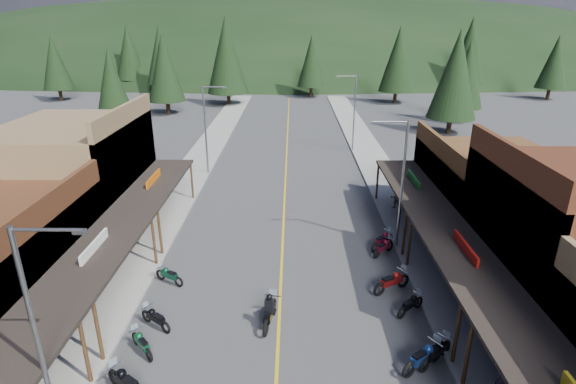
{
  "coord_description": "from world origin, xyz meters",
  "views": [
    {
      "loc": [
        0.59,
        -16.96,
        13.24
      ],
      "look_at": [
        0.33,
        9.7,
        3.0
      ],
      "focal_mm": 28.0,
      "sensor_mm": 36.0,
      "label": 1
    }
  ],
  "objects_px": {
    "pine_6": "(555,62)",
    "bike_west_6": "(126,382)",
    "bike_east_10": "(384,247)",
    "pine_2": "(227,55)",
    "pedestrian_east_b": "(395,197)",
    "shop_west_3": "(77,175)",
    "streetlight_1": "(207,126)",
    "pine_10": "(164,68)",
    "pine_4": "(398,59)",
    "bike_west_8": "(155,317)",
    "pine_7": "(129,52)",
    "pine_5": "(469,50)",
    "shop_east_2": "(576,244)",
    "pine_11": "(456,74)",
    "pine_3": "(312,61)",
    "bike_east_9": "(392,281)",
    "streetlight_2": "(400,180)",
    "bike_west_9": "(169,275)",
    "pine_1": "(161,54)",
    "bike_west_7": "(142,342)",
    "pine_8": "(112,82)",
    "rider_on_bike": "(270,311)",
    "streetlight_0": "(40,333)",
    "bike_east_7": "(436,351)",
    "pine_0": "(55,62)",
    "bike_east_11": "(383,239)",
    "bike_east_6": "(423,356)",
    "shop_east_3": "(488,191)",
    "pine_9": "(467,75)",
    "streetlight_3": "(353,110)"
  },
  "relations": [
    {
      "from": "pine_3",
      "to": "pine_4",
      "type": "height_order",
      "value": "pine_4"
    },
    {
      "from": "streetlight_2",
      "to": "pine_11",
      "type": "height_order",
      "value": "pine_11"
    },
    {
      "from": "pine_1",
      "to": "bike_west_7",
      "type": "bearing_deg",
      "value": -75.7
    },
    {
      "from": "bike_west_7",
      "to": "bike_west_9",
      "type": "xyz_separation_m",
      "value": [
        -0.22,
        5.39,
        0.0
      ]
    },
    {
      "from": "pine_7",
      "to": "bike_west_9",
      "type": "relative_size",
      "value": 6.67
    },
    {
      "from": "rider_on_bike",
      "to": "pedestrian_east_b",
      "type": "height_order",
      "value": "rider_on_bike"
    },
    {
      "from": "pine_10",
      "to": "bike_west_6",
      "type": "xyz_separation_m",
      "value": [
        12.44,
        -53.97,
        -6.14
      ]
    },
    {
      "from": "shop_east_3",
      "to": "bike_east_10",
      "type": "xyz_separation_m",
      "value": [
        -7.66,
        -4.28,
        -2.0
      ]
    },
    {
      "from": "bike_west_9",
      "to": "bike_east_6",
      "type": "relative_size",
      "value": 0.83
    },
    {
      "from": "pine_4",
      "to": "pine_5",
      "type": "xyz_separation_m",
      "value": [
        16.0,
        12.0,
        0.75
      ]
    },
    {
      "from": "streetlight_3",
      "to": "pine_0",
      "type": "height_order",
      "value": "pine_0"
    },
    {
      "from": "pine_2",
      "to": "pine_4",
      "type": "bearing_deg",
      "value": 4.09
    },
    {
      "from": "streetlight_3",
      "to": "pine_2",
      "type": "relative_size",
      "value": 0.57
    },
    {
      "from": "pine_9",
      "to": "pedestrian_east_b",
      "type": "distance_m",
      "value": 35.13
    },
    {
      "from": "shop_east_2",
      "to": "bike_east_9",
      "type": "bearing_deg",
      "value": 170.21
    },
    {
      "from": "pine_0",
      "to": "pine_7",
      "type": "xyz_separation_m",
      "value": [
        8.0,
        14.0,
        0.75
      ]
    },
    {
      "from": "bike_east_6",
      "to": "pine_3",
      "type": "bearing_deg",
      "value": 146.7
    },
    {
      "from": "pedestrian_east_b",
      "to": "shop_west_3",
      "type": "bearing_deg",
      "value": -4.84
    },
    {
      "from": "bike_west_9",
      "to": "bike_east_9",
      "type": "distance_m",
      "value": 11.75
    },
    {
      "from": "pine_9",
      "to": "bike_east_9",
      "type": "height_order",
      "value": "pine_9"
    },
    {
      "from": "streetlight_1",
      "to": "pine_10",
      "type": "xyz_separation_m",
      "value": [
        -11.05,
        28.0,
        2.32
      ]
    },
    {
      "from": "streetlight_0",
      "to": "bike_west_8",
      "type": "bearing_deg",
      "value": 77.68
    },
    {
      "from": "pine_2",
      "to": "pine_6",
      "type": "height_order",
      "value": "pine_2"
    },
    {
      "from": "bike_east_10",
      "to": "pine_2",
      "type": "bearing_deg",
      "value": 153.15
    },
    {
      "from": "streetlight_0",
      "to": "pine_9",
      "type": "xyz_separation_m",
      "value": [
        30.95,
        51.0,
        1.92
      ]
    },
    {
      "from": "pine_6",
      "to": "bike_east_10",
      "type": "relative_size",
      "value": 5.85
    },
    {
      "from": "pine_8",
      "to": "bike_east_7",
      "type": "bearing_deg",
      "value": -55.94
    },
    {
      "from": "shop_east_2",
      "to": "bike_west_8",
      "type": "xyz_separation_m",
      "value": [
        -19.42,
        -1.66,
        -2.97
      ]
    },
    {
      "from": "shop_east_3",
      "to": "streetlight_1",
      "type": "height_order",
      "value": "streetlight_1"
    },
    {
      "from": "pine_7",
      "to": "bike_west_7",
      "type": "xyz_separation_m",
      "value": [
        26.26,
        -77.65,
        -6.71
      ]
    },
    {
      "from": "streetlight_0",
      "to": "pine_5",
      "type": "relative_size",
      "value": 0.57
    },
    {
      "from": "pine_6",
      "to": "bike_west_6",
      "type": "bearing_deg",
      "value": -127.18
    },
    {
      "from": "streetlight_2",
      "to": "bike_east_6",
      "type": "xyz_separation_m",
      "value": [
        -1.07,
        -10.49,
        -3.82
      ]
    },
    {
      "from": "rider_on_bike",
      "to": "pine_11",
      "type": "bearing_deg",
      "value": 71.23
    },
    {
      "from": "streetlight_1",
      "to": "pine_6",
      "type": "height_order",
      "value": "pine_6"
    },
    {
      "from": "pine_3",
      "to": "bike_west_7",
      "type": "bearing_deg",
      "value": -98.19
    },
    {
      "from": "bike_east_6",
      "to": "bike_east_9",
      "type": "relative_size",
      "value": 0.99
    },
    {
      "from": "pine_3",
      "to": "pine_8",
      "type": "height_order",
      "value": "pine_3"
    },
    {
      "from": "pine_8",
      "to": "bike_east_9",
      "type": "height_order",
      "value": "pine_8"
    },
    {
      "from": "streetlight_2",
      "to": "bike_west_9",
      "type": "height_order",
      "value": "streetlight_2"
    },
    {
      "from": "bike_west_6",
      "to": "bike_east_11",
      "type": "xyz_separation_m",
      "value": [
        11.73,
        11.76,
        -0.02
      ]
    },
    {
      "from": "pine_1",
      "to": "rider_on_bike",
      "type": "xyz_separation_m",
      "value": [
        23.58,
        -69.67,
        -6.52
      ]
    },
    {
      "from": "pine_0",
      "to": "bike_east_11",
      "type": "distance_m",
      "value": 71.45
    },
    {
      "from": "streetlight_1",
      "to": "bike_west_6",
      "type": "height_order",
      "value": "streetlight_1"
    },
    {
      "from": "shop_east_3",
      "to": "bike_east_7",
      "type": "distance_m",
      "value": 15.4
    },
    {
      "from": "pine_4",
      "to": "pine_7",
      "type": "height_order",
      "value": "same"
    },
    {
      "from": "bike_west_6",
      "to": "bike_west_8",
      "type": "distance_m",
      "value": 4.01
    },
    {
      "from": "pine_3",
      "to": "bike_east_9",
      "type": "distance_m",
      "value": 63.21
    },
    {
      "from": "pine_11",
      "to": "bike_east_9",
      "type": "bearing_deg",
      "value": -112.18
    },
    {
      "from": "pine_2",
      "to": "pine_11",
      "type": "relative_size",
      "value": 1.13
    }
  ]
}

